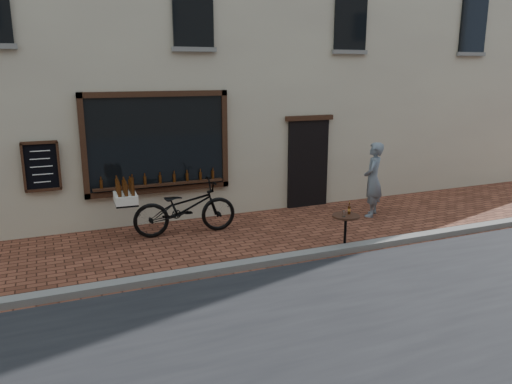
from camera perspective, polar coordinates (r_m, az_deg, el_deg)
name	(u,v)px	position (r m, az deg, el deg)	size (l,w,h in m)	color
ground	(307,262)	(9.21, 5.82, -8.01)	(90.00, 90.00, 0.00)	#552A1B
kerb	(302,256)	(9.35, 5.23, -7.26)	(90.00, 0.25, 0.12)	slate
shop_building	(197,11)	(14.67, -6.76, 19.88)	(28.00, 6.20, 10.00)	beige
cargo_bicycle	(183,207)	(10.65, -8.35, -1.75)	(2.55, 0.86, 1.23)	black
bistro_table	(346,225)	(9.85, 10.20, -3.71)	(0.53, 0.53, 0.91)	black
pedestrian	(373,180)	(12.14, 13.22, 1.39)	(0.65, 0.42, 1.77)	slate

